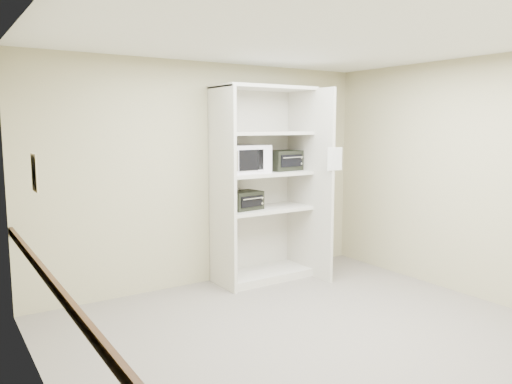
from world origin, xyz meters
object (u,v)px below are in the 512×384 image
toaster_oven_upper (282,160)px  toaster_oven_lower (244,200)px  microwave (243,159)px  shelving_unit (266,191)px

toaster_oven_upper → toaster_oven_lower: size_ratio=1.10×
microwave → shelving_unit: bearing=-10.5°
microwave → toaster_oven_upper: (0.60, 0.02, -0.04)m
shelving_unit → toaster_oven_lower: 0.34m
shelving_unit → microwave: size_ratio=4.29×
shelving_unit → toaster_oven_lower: shelving_unit is taller
toaster_oven_lower → shelving_unit: bearing=-10.3°
shelving_unit → toaster_oven_upper: size_ratio=5.45×
microwave → toaster_oven_lower: microwave is taller
shelving_unit → toaster_oven_upper: 0.47m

